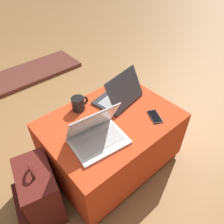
% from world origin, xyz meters
% --- Properties ---
extents(ground_plane, '(14.00, 14.00, 0.00)m').
position_xyz_m(ground_plane, '(0.00, 0.00, 0.00)').
color(ground_plane, '#9E7042').
extents(ottoman, '(0.90, 0.66, 0.46)m').
position_xyz_m(ottoman, '(0.00, 0.00, 0.23)').
color(ottoman, maroon).
rests_on(ottoman, ground_plane).
extents(laptop_near, '(0.35, 0.28, 0.23)m').
position_xyz_m(laptop_near, '(-0.19, -0.08, 0.51)').
color(laptop_near, silver).
rests_on(laptop_near, ottoman).
extents(laptop_far, '(0.36, 0.29, 0.23)m').
position_xyz_m(laptop_far, '(0.18, 0.11, 0.51)').
color(laptop_far, '#333338').
rests_on(laptop_far, ottoman).
extents(cell_phone, '(0.11, 0.15, 0.01)m').
position_xyz_m(cell_phone, '(0.24, -0.18, 0.47)').
color(cell_phone, black).
rests_on(cell_phone, ottoman).
extents(backpack, '(0.32, 0.37, 0.48)m').
position_xyz_m(backpack, '(-0.60, -0.00, 0.20)').
color(backpack, '#5B1E19').
rests_on(backpack, ground_plane).
extents(coffee_mug, '(0.13, 0.09, 0.10)m').
position_xyz_m(coffee_mug, '(-0.10, 0.23, 0.51)').
color(coffee_mug, black).
rests_on(coffee_mug, ottoman).
extents(fireplace_hearth, '(1.40, 0.50, 0.04)m').
position_xyz_m(fireplace_hearth, '(0.00, 1.66, 0.02)').
color(fireplace_hearth, brown).
rests_on(fireplace_hearth, ground_plane).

